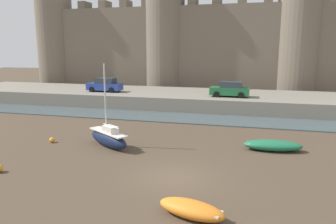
{
  "coord_description": "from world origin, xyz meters",
  "views": [
    {
      "loc": [
        3.9,
        -15.77,
        6.7
      ],
      "look_at": [
        -1.6,
        4.82,
        2.5
      ],
      "focal_mm": 35.0,
      "sensor_mm": 36.0,
      "label": 1
    }
  ],
  "objects": [
    {
      "name": "car_quay_west",
      "position": [
        -13.41,
        19.85,
        2.32
      ],
      "size": [
        4.13,
        1.94,
        1.62
      ],
      "color": "#263F99",
      "rests_on": "quay_road"
    },
    {
      "name": "quay_road",
      "position": [
        0.0,
        21.55,
        0.77
      ],
      "size": [
        66.74,
        10.0,
        1.54
      ],
      "primitive_type": "cube",
      "color": "gray",
      "rests_on": "ground"
    },
    {
      "name": "rowboat_near_channel_left",
      "position": [
        1.68,
        -3.83,
        0.35
      ],
      "size": [
        3.06,
        1.84,
        0.67
      ],
      "color": "orange",
      "rests_on": "ground"
    },
    {
      "name": "sailboat_midflat_right",
      "position": [
        -5.63,
        4.08,
        0.64
      ],
      "size": [
        4.03,
        3.1,
        5.68
      ],
      "color": "#141E3D",
      "rests_on": "ground"
    },
    {
      "name": "ground_plane",
      "position": [
        0.0,
        0.0,
        0.0
      ],
      "size": [
        160.0,
        160.0,
        0.0
      ],
      "primitive_type": "plane",
      "color": "#4C3D2D"
    },
    {
      "name": "rowboat_near_channel_right",
      "position": [
        5.23,
        6.1,
        0.37
      ],
      "size": [
        3.89,
        1.7,
        0.7
      ],
      "color": "#1E6B47",
      "rests_on": "ground"
    },
    {
      "name": "mooring_buoy_near_channel",
      "position": [
        -9.99,
        3.95,
        0.18
      ],
      "size": [
        0.37,
        0.37,
        0.37
      ],
      "primitive_type": "sphere",
      "color": "orange",
      "rests_on": "ground"
    },
    {
      "name": "car_quay_east",
      "position": [
        1.34,
        19.48,
        2.32
      ],
      "size": [
        4.13,
        1.94,
        1.62
      ],
      "color": "#1E6638",
      "rests_on": "quay_road"
    },
    {
      "name": "water_channel",
      "position": [
        0.0,
        14.3,
        0.05
      ],
      "size": [
        80.0,
        4.5,
        0.1
      ],
      "primitive_type": "cube",
      "color": "#47565B",
      "rests_on": "ground"
    },
    {
      "name": "castle",
      "position": [
        -0.0,
        31.34,
        7.9
      ],
      "size": [
        61.03,
        6.29,
        21.18
      ],
      "color": "#706354",
      "rests_on": "ground"
    }
  ]
}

